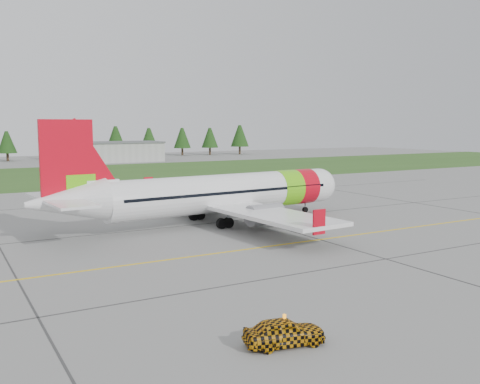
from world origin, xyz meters
TOP-DOWN VIEW (x-y plane):
  - ground at (0.00, 0.00)m, footprint 320.00×320.00m
  - aircraft at (6.06, 19.79)m, footprint 34.93×32.26m
  - follow_me_car at (-5.77, -9.38)m, footprint 1.58×1.76m
  - grass_strip at (0.00, 82.00)m, footprint 320.00×50.00m
  - taxi_guideline at (0.00, 8.00)m, footprint 120.00×0.25m
  - hangar_east at (25.00, 118.00)m, footprint 24.00×12.00m
  - treeline at (0.00, 138.00)m, footprint 160.00×8.00m

SIDE VIEW (x-z plane):
  - ground at x=0.00m, z-range 0.00..0.00m
  - taxi_guideline at x=0.00m, z-range 0.00..0.02m
  - grass_strip at x=0.00m, z-range 0.00..0.03m
  - follow_me_car at x=-5.77m, z-range 0.00..3.79m
  - hangar_east at x=25.00m, z-range 0.00..5.20m
  - aircraft at x=6.06m, z-range -2.24..8.34m
  - treeline at x=0.00m, z-range 0.00..10.00m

